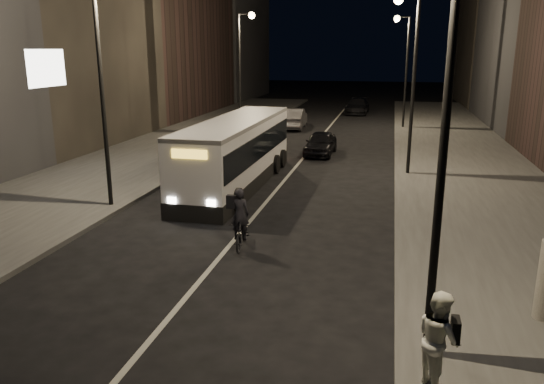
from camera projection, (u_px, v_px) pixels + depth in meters
The scene contains 14 objects.
ground at pixel (218, 260), 15.36m from camera, with size 180.00×180.00×0.00m, color black.
sidewalk_right at pixel (466, 168), 26.74m from camera, with size 7.00×70.00×0.16m, color #3C3C39.
sidewalk_left at pixel (153, 154), 30.32m from camera, with size 7.00×70.00×0.16m, color #3C3C39.
streetlight_right_near at pixel (433, 82), 9.07m from camera, with size 1.20×0.44×8.12m.
streetlight_right_mid at pixel (409, 61), 24.14m from camera, with size 1.20×0.44×8.12m.
streetlight_right_far at pixel (404, 57), 39.22m from camera, with size 1.20×0.44×8.12m.
streetlight_left_near at pixel (107, 65), 18.86m from camera, with size 1.20×0.44×8.12m.
streetlight_left_far at pixel (243, 57), 35.81m from camera, with size 1.20×0.44×8.12m.
city_bus at pixel (236, 150), 23.34m from camera, with size 2.67×10.99×2.95m.
cyclist_on_bicycle at pixel (241, 228), 16.14m from camera, with size 0.76×1.72×1.91m.
pedestrian_woman at pixel (439, 339), 9.18m from camera, with size 0.86×0.67×1.78m, color white.
car_near at pixel (321, 143), 30.49m from camera, with size 1.56×3.89×1.33m, color black.
car_mid at pixel (293, 118), 40.49m from camera, with size 1.64×4.70×1.55m, color #403F42.
car_far at pixel (357, 106), 49.92m from camera, with size 2.01×4.95×1.44m, color black.
Camera 1 is at (4.66, -13.63, 5.90)m, focal length 35.00 mm.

